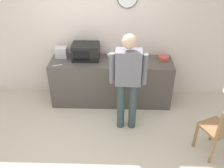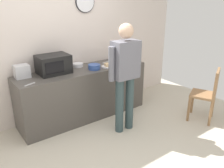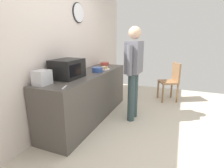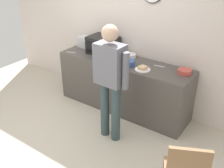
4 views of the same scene
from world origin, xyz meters
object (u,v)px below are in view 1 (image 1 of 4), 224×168
person_standing (128,77)px  wooden_chair (221,128)px  cereal_bowl (112,55)px  microwave (86,52)px  fork_utensil (141,58)px  spoon_utensil (57,65)px  mixing_bowl (164,58)px  toaster (61,52)px  sandwich_plate (135,64)px  salad_bowl (120,62)px

person_standing → wooden_chair: (1.35, -0.60, -0.49)m
cereal_bowl → person_standing: bearing=-74.0°
microwave → person_standing: person_standing is taller
fork_utensil → spoon_utensil: bearing=-167.6°
microwave → wooden_chair: size_ratio=0.53×
mixing_bowl → spoon_utensil: 2.00m
mixing_bowl → spoon_utensil: (-1.98, -0.31, -0.03)m
wooden_chair → microwave: bearing=145.0°
toaster → wooden_chair: bearing=-30.9°
spoon_utensil → person_standing: (1.27, -0.59, 0.11)m
cereal_bowl → person_standing: person_standing is taller
sandwich_plate → cereal_bowl: size_ratio=1.26×
toaster → spoon_utensil: size_ratio=1.29×
cereal_bowl → salad_bowl: bearing=-64.3°
salad_bowl → cereal_bowl: 0.35m
person_standing → wooden_chair: person_standing is taller
microwave → fork_utensil: 1.07m
spoon_utensil → person_standing: bearing=-24.8°
wooden_chair → spoon_utensil: bearing=155.5°
wooden_chair → salad_bowl: bearing=139.2°
mixing_bowl → spoon_utensil: mixing_bowl is taller
salad_bowl → cereal_bowl: bearing=115.7°
cereal_bowl → spoon_utensil: cereal_bowl is taller
cereal_bowl → wooden_chair: bearing=-44.3°
fork_utensil → person_standing: (-0.29, -0.93, 0.11)m
microwave → salad_bowl: microwave is taller
toaster → fork_utensil: size_ratio=1.29×
mixing_bowl → wooden_chair: 1.68m
fork_utensil → person_standing: 0.98m
sandwich_plate → spoon_utensil: sandwich_plate is taller
fork_utensil → person_standing: person_standing is taller
sandwich_plate → person_standing: bearing=-102.3°
microwave → wooden_chair: (2.12, -1.48, -0.52)m
person_standing → fork_utensil: bearing=72.8°
microwave → cereal_bowl: (0.49, 0.11, -0.12)m
fork_utensil → microwave: bearing=-177.5°
person_standing → toaster: bearing=142.8°
sandwich_plate → salad_bowl: salad_bowl is taller
cereal_bowl → toaster: toaster is taller
salad_bowl → fork_utensil: 0.49m
spoon_utensil → cereal_bowl: bearing=22.2°
salad_bowl → spoon_utensil: bearing=-175.6°
sandwich_plate → cereal_bowl: sandwich_plate is taller
salad_bowl → mixing_bowl: bearing=14.7°
sandwich_plate → person_standing: person_standing is taller
cereal_bowl → mixing_bowl: mixing_bowl is taller
mixing_bowl → cereal_bowl: bearing=174.7°
mixing_bowl → wooden_chair: (0.64, -1.50, -0.40)m
salad_bowl → mixing_bowl: 0.87m
salad_bowl → toaster: size_ratio=0.96×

